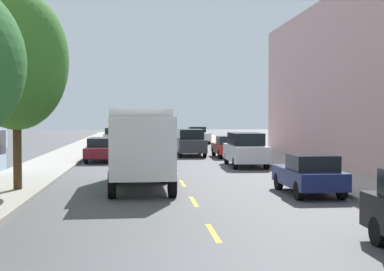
% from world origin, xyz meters
% --- Properties ---
extents(ground_plane, '(160.00, 160.00, 0.00)m').
position_xyz_m(ground_plane, '(0.00, 30.00, 0.00)').
color(ground_plane, '#4C4C4F').
extents(sidewalk_left, '(3.20, 120.00, 0.14)m').
position_xyz_m(sidewalk_left, '(-7.10, 28.00, 0.07)').
color(sidewalk_left, '#A39E93').
rests_on(sidewalk_left, ground_plane).
extents(sidewalk_right, '(3.20, 120.00, 0.14)m').
position_xyz_m(sidewalk_right, '(7.10, 28.00, 0.07)').
color(sidewalk_right, '#A39E93').
rests_on(sidewalk_right, ground_plane).
extents(lane_centerline_dashes, '(0.14, 47.20, 0.01)m').
position_xyz_m(lane_centerline_dashes, '(0.00, 24.50, 0.00)').
color(lane_centerline_dashes, yellow).
rests_on(lane_centerline_dashes, ground_plane).
extents(street_tree_second, '(3.87, 3.87, 7.48)m').
position_xyz_m(street_tree_second, '(-6.40, 14.69, 4.98)').
color(street_tree_second, '#47331E').
rests_on(street_tree_second, sidewalk_left).
extents(delivery_box_truck, '(2.58, 7.42, 3.17)m').
position_xyz_m(delivery_box_truck, '(-1.80, 15.97, 1.83)').
color(delivery_box_truck, white).
rests_on(delivery_box_truck, ground_plane).
extents(parked_hatchback_red, '(1.82, 4.03, 1.50)m').
position_xyz_m(parked_hatchback_red, '(4.26, 31.34, 0.76)').
color(parked_hatchback_red, '#AD1E1E').
rests_on(parked_hatchback_red, ground_plane).
extents(parked_suv_white, '(2.02, 4.83, 1.93)m').
position_xyz_m(parked_suv_white, '(4.21, 24.57, 0.99)').
color(parked_suv_white, silver).
rests_on(parked_suv_white, ground_plane).
extents(parked_hatchback_navy, '(1.77, 4.01, 1.50)m').
position_xyz_m(parked_hatchback_navy, '(4.38, 13.20, 0.76)').
color(parked_hatchback_navy, navy).
rests_on(parked_hatchback_navy, ground_plane).
extents(parked_pickup_silver, '(2.12, 5.34, 1.73)m').
position_xyz_m(parked_pickup_silver, '(4.30, 51.46, 0.83)').
color(parked_pickup_silver, '#B2B5BA').
rests_on(parked_pickup_silver, ground_plane).
extents(parked_wagon_burgundy, '(1.87, 4.72, 1.50)m').
position_xyz_m(parked_wagon_burgundy, '(-4.28, 28.88, 0.80)').
color(parked_wagon_burgundy, maroon).
rests_on(parked_wagon_burgundy, ground_plane).
extents(parked_pickup_champagne, '(2.07, 5.33, 1.73)m').
position_xyz_m(parked_pickup_champagne, '(-4.30, 48.27, 0.83)').
color(parked_pickup_champagne, tan).
rests_on(parked_pickup_champagne, ground_plane).
extents(moving_charcoal_sedan, '(1.95, 4.80, 1.93)m').
position_xyz_m(moving_charcoal_sedan, '(1.80, 33.15, 0.99)').
color(moving_charcoal_sedan, '#333338').
rests_on(moving_charcoal_sedan, ground_plane).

